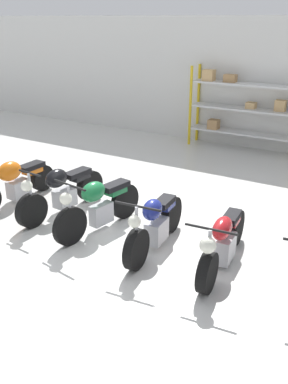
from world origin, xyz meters
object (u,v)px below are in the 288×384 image
Objects in this scene: motorcycle_orange at (16,181)px; motorcycle_red at (223,242)px; motorcycle_green at (99,204)px; motorcycle_black at (62,191)px; shelving_rack at (241,106)px; motorcycle_blue at (155,224)px.

motorcycle_orange is 4.55m from motorcycle_red.
motorcycle_green is 0.95× the size of motorcycle_red.
motorcycle_black is 1.09m from motorcycle_green.
shelving_rack reaches higher than motorcycle_green.
motorcycle_orange is (-2.64, -6.02, -0.80)m from shelving_rack.
shelving_rack is at bearing -167.85° from motorcycle_red.
motorcycle_blue is at bearing 87.62° from motorcycle_orange.
motorcycle_blue reaches higher than motorcycle_orange.
motorcycle_green reaches higher than motorcycle_blue.
motorcycle_red is at bearing 99.09° from motorcycle_green.
motorcycle_red is at bearing 90.99° from motorcycle_black.
motorcycle_black is at bearing 94.48° from motorcycle_orange.
shelving_rack is 1.57× the size of motorcycle_green.
motorcycle_green is at bearing 86.74° from motorcycle_orange.
motorcycle_green is at bearing 81.81° from motorcycle_black.
motorcycle_green is 1.00× the size of motorcycle_blue.
motorcycle_black is 1.08× the size of motorcycle_green.
motorcycle_orange is 1.01× the size of motorcycle_blue.
motorcycle_orange is at bearing -82.00° from motorcycle_black.
motorcycle_orange is at bearing -85.95° from motorcycle_green.
motorcycle_red is (4.55, -0.19, -0.03)m from motorcycle_orange.
motorcycle_green is 1.17m from motorcycle_blue.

